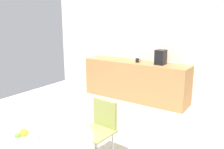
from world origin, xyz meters
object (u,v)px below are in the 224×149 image
Objects in this scene: mug_white at (137,60)px; coffee_maker at (161,57)px; fruit_bowl at (24,137)px; chair_olive at (100,124)px.

coffee_maker is (0.53, 0.07, 0.11)m from mug_white.
fruit_bowl is 3.53m from mug_white.
mug_white is at bearing 100.41° from fruit_bowl.
chair_olive is 2.52m from coffee_maker.
coffee_maker is at bearing 94.92° from chair_olive.
mug_white is 0.40× the size of coffee_maker.
chair_olive is at bearing -85.08° from coffee_maker.
chair_olive is 2.54m from mug_white.
mug_white is at bearing -172.89° from coffee_maker.
fruit_bowl is 3.55m from coffee_maker.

